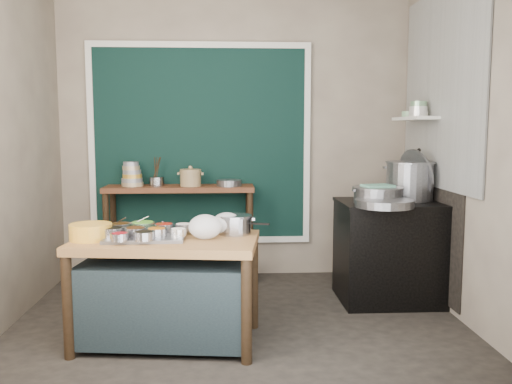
{
  "coord_description": "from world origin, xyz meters",
  "views": [
    {
      "loc": [
        -0.09,
        -4.03,
        1.51
      ],
      "look_at": [
        0.15,
        0.25,
        1.01
      ],
      "focal_mm": 38.0,
      "sensor_mm": 36.0,
      "label": 1
    }
  ],
  "objects": [
    {
      "name": "back_wall",
      "position": [
        0.0,
        1.51,
        1.4
      ],
      "size": [
        3.5,
        0.02,
        2.8
      ],
      "primitive_type": "cube",
      "color": "gray",
      "rests_on": "floor"
    },
    {
      "name": "condiment_tray",
      "position": [
        -0.65,
        -0.31,
        0.76
      ],
      "size": [
        0.55,
        0.4,
        0.02
      ],
      "primitive_type": "cube",
      "rotation": [
        0.0,
        0.0,
        0.02
      ],
      "color": "gray",
      "rests_on": "prep_table"
    },
    {
      "name": "floor",
      "position": [
        0.0,
        0.0,
        -0.01
      ],
      "size": [
        3.5,
        3.0,
        0.02
      ],
      "primitive_type": "cube",
      "color": "#2D2822",
      "rests_on": "ground"
    },
    {
      "name": "prep_table",
      "position": [
        -0.51,
        -0.3,
        0.38
      ],
      "size": [
        1.33,
        0.86,
        0.75
      ],
      "primitive_type": "cube",
      "rotation": [
        0.0,
        0.0,
        -0.12
      ],
      "color": "brown",
      "rests_on": "floor"
    },
    {
      "name": "ceramic_crock",
      "position": [
        -0.44,
        1.24,
        1.02
      ],
      "size": [
        0.26,
        0.26,
        0.15
      ],
      "primitive_type": null,
      "rotation": [
        0.0,
        0.0,
        -0.24
      ],
      "color": "#8E764D",
      "rests_on": "back_counter"
    },
    {
      "name": "tile_panel",
      "position": [
        1.74,
        0.55,
        1.85
      ],
      "size": [
        0.02,
        1.7,
        1.7
      ],
      "primitive_type": "cube",
      "color": "#B2B2AA",
      "rests_on": "right_wall"
    },
    {
      "name": "right_wall",
      "position": [
        1.76,
        0.0,
        1.4
      ],
      "size": [
        0.02,
        3.0,
        2.8
      ],
      "primitive_type": "cube",
      "color": "gray",
      "rests_on": "floor"
    },
    {
      "name": "stock_pot",
      "position": [
        1.52,
        0.63,
        1.05
      ],
      "size": [
        0.46,
        0.46,
        0.34
      ],
      "primitive_type": null,
      "rotation": [
        0.0,
        0.0,
        -0.05
      ],
      "color": "gray",
      "rests_on": "stove_top"
    },
    {
      "name": "shelf_bowl_green",
      "position": [
        1.63,
        1.0,
        1.64
      ],
      "size": [
        0.18,
        0.18,
        0.05
      ],
      "primitive_type": "cylinder",
      "rotation": [
        0.0,
        0.0,
        -0.27
      ],
      "color": "gray",
      "rests_on": "wall_shelf"
    },
    {
      "name": "shelf_bowl_stack",
      "position": [
        1.63,
        0.77,
        1.68
      ],
      "size": [
        0.17,
        0.17,
        0.13
      ],
      "color": "silver",
      "rests_on": "wall_shelf"
    },
    {
      "name": "pot_lid",
      "position": [
        1.58,
        0.64,
        1.1
      ],
      "size": [
        0.25,
        0.47,
        0.45
      ],
      "primitive_type": "cylinder",
      "rotation": [
        0.0,
        1.36,
        0.3
      ],
      "color": "gray",
      "rests_on": "stove_top"
    },
    {
      "name": "wall_shelf",
      "position": [
        1.63,
        0.85,
        1.6
      ],
      "size": [
        0.22,
        0.7,
        0.03
      ],
      "primitive_type": "cube",
      "color": "beige",
      "rests_on": "right_wall"
    },
    {
      "name": "stove_block",
      "position": [
        1.35,
        0.55,
        0.42
      ],
      "size": [
        0.9,
        0.68,
        0.85
      ],
      "primitive_type": "cube",
      "color": "black",
      "rests_on": "floor"
    },
    {
      "name": "plastic_bag_a",
      "position": [
        -0.24,
        -0.34,
        0.84
      ],
      "size": [
        0.26,
        0.24,
        0.17
      ],
      "primitive_type": "ellipsoid",
      "rotation": [
        0.0,
        0.0,
        -0.22
      ],
      "color": "white",
      "rests_on": "prep_table"
    },
    {
      "name": "shallow_pan",
      "position": [
        1.18,
        0.22,
        0.91
      ],
      "size": [
        0.51,
        0.51,
        0.06
      ],
      "primitive_type": "cylinder",
      "rotation": [
        0.0,
        0.0,
        -0.08
      ],
      "color": "gray",
      "rests_on": "stove_top"
    },
    {
      "name": "soot_patch",
      "position": [
        1.74,
        0.65,
        0.7
      ],
      "size": [
        0.01,
        1.3,
        1.3
      ],
      "primitive_type": "cube",
      "color": "black",
      "rests_on": "right_wall"
    },
    {
      "name": "utensil_cup",
      "position": [
        -0.77,
        1.29,
        0.99
      ],
      "size": [
        0.18,
        0.18,
        0.09
      ],
      "primitive_type": "cylinder",
      "rotation": [
        0.0,
        0.0,
        -0.3
      ],
      "color": "gray",
      "rests_on": "back_counter"
    },
    {
      "name": "yellow_basin",
      "position": [
        -1.02,
        -0.32,
        0.81
      ],
      "size": [
        0.37,
        0.37,
        0.11
      ],
      "primitive_type": "cylinder",
      "rotation": [
        0.0,
        0.0,
        0.39
      ],
      "color": "#B29228",
      "rests_on": "prep_table"
    },
    {
      "name": "plastic_bag_b",
      "position": [
        -0.09,
        -0.19,
        0.83
      ],
      "size": [
        0.26,
        0.24,
        0.16
      ],
      "primitive_type": "ellipsoid",
      "rotation": [
        0.0,
        0.0,
        0.31
      ],
      "color": "white",
      "rests_on": "prep_table"
    },
    {
      "name": "green_cloth",
      "position": [
        1.18,
        0.44,
        1.03
      ],
      "size": [
        0.27,
        0.23,
        0.02
      ],
      "primitive_type": "cube",
      "rotation": [
        0.0,
        0.0,
        0.23
      ],
      "color": "#65A47D",
      "rests_on": "steamer"
    },
    {
      "name": "curtain_frame",
      "position": [
        -0.35,
        1.46,
        1.35
      ],
      "size": [
        2.22,
        0.03,
        2.02
      ],
      "primitive_type": null,
      "color": "beige",
      "rests_on": "back_wall"
    },
    {
      "name": "stove_top",
      "position": [
        1.35,
        0.55,
        0.86
      ],
      "size": [
        0.92,
        0.69,
        0.03
      ],
      "primitive_type": "cube",
      "color": "black",
      "rests_on": "stove_block"
    },
    {
      "name": "back_counter",
      "position": [
        -0.55,
        1.28,
        0.47
      ],
      "size": [
        1.45,
        0.4,
        0.95
      ],
      "primitive_type": "cube",
      "color": "#592D19",
      "rests_on": "floor"
    },
    {
      "name": "curtain_panel",
      "position": [
        -0.35,
        1.47,
        1.35
      ],
      "size": [
        2.1,
        0.02,
        1.9
      ],
      "primitive_type": "cube",
      "color": "black",
      "rests_on": "back_wall"
    },
    {
      "name": "steamer",
      "position": [
        1.18,
        0.44,
        0.95
      ],
      "size": [
        0.51,
        0.51,
        0.14
      ],
      "primitive_type": null,
      "rotation": [
        0.0,
        0.0,
        0.22
      ],
      "color": "gray",
      "rests_on": "stove_top"
    },
    {
      "name": "bowl_stack",
      "position": [
        -1.01,
        1.28,
        1.05
      ],
      "size": [
        0.21,
        0.21,
        0.24
      ],
      "color": "tan",
      "rests_on": "back_counter"
    },
    {
      "name": "wide_bowl",
      "position": [
        -0.06,
        1.24,
        0.98
      ],
      "size": [
        0.32,
        0.32,
        0.06
      ],
      "primitive_type": "cylinder",
      "rotation": [
        0.0,
        0.0,
        0.37
      ],
      "color": "gray",
      "rests_on": "back_counter"
    },
    {
      "name": "condiment_bowls",
      "position": [
        -0.67,
        -0.29,
        0.8
      ],
      "size": [
        0.61,
        0.46,
        0.07
      ],
      "color": "gray",
      "rests_on": "condiment_tray"
    },
    {
      "name": "saucepan",
      "position": [
        -0.03,
        -0.17,
        0.82
      ],
      "size": [
        0.32,
        0.32,
        0.14
      ],
      "primitive_type": null,
      "rotation": [
        0.0,
        0.0,
        -0.32
      ],
      "color": "gray",
      "rests_on": "prep_table"
    }
  ]
}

